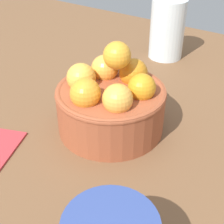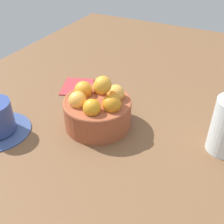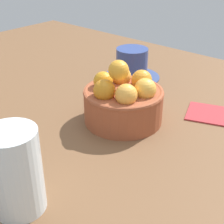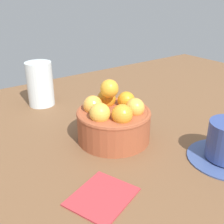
# 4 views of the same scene
# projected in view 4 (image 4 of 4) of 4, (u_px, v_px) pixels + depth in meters

# --- Properties ---
(ground_plane) EXTENTS (1.57, 0.95, 0.03)m
(ground_plane) POSITION_uv_depth(u_px,v_px,m) (114.00, 146.00, 0.61)
(ground_plane) COLOR brown
(terracotta_bowl) EXTENTS (0.16, 0.16, 0.13)m
(terracotta_bowl) POSITION_uv_depth(u_px,v_px,m) (113.00, 120.00, 0.58)
(terracotta_bowl) COLOR #9E4C2D
(terracotta_bowl) RESTS_ON ground_plane
(water_glass) EXTENTS (0.07, 0.07, 0.12)m
(water_glass) POSITION_uv_depth(u_px,v_px,m) (40.00, 84.00, 0.75)
(water_glass) COLOR silver
(water_glass) RESTS_ON ground_plane
(folded_napkin) EXTENTS (0.12, 0.11, 0.01)m
(folded_napkin) POSITION_uv_depth(u_px,v_px,m) (102.00, 196.00, 0.43)
(folded_napkin) COLOR #B23338
(folded_napkin) RESTS_ON ground_plane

